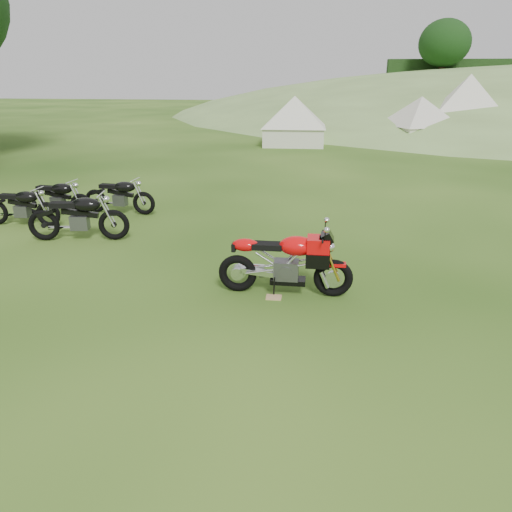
% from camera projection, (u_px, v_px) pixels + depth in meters
% --- Properties ---
extents(ground, '(120.00, 120.00, 0.00)m').
position_uv_depth(ground, '(242.00, 319.00, 6.75)').
color(ground, '#1B400D').
rests_on(ground, ground).
extents(sport_motorcycle, '(1.91, 0.48, 1.15)m').
position_uv_depth(sport_motorcycle, '(285.00, 258.00, 7.36)').
color(sport_motorcycle, red).
rests_on(sport_motorcycle, ground).
extents(plywood_board, '(0.23, 0.19, 0.02)m').
position_uv_depth(plywood_board, '(274.00, 297.00, 7.39)').
color(plywood_board, tan).
rests_on(plywood_board, ground).
extents(vintage_moto_a, '(1.96, 0.75, 1.01)m').
position_uv_depth(vintage_moto_a, '(78.00, 216.00, 9.80)').
color(vintage_moto_a, black).
rests_on(vintage_moto_a, ground).
extents(vintage_moto_b, '(1.71, 0.41, 0.90)m').
position_uv_depth(vintage_moto_b, '(21.00, 206.00, 10.78)').
color(vintage_moto_b, black).
rests_on(vintage_moto_b, ground).
extents(vintage_moto_c, '(1.73, 0.52, 0.90)m').
position_uv_depth(vintage_moto_c, '(57.00, 197.00, 11.54)').
color(vintage_moto_c, black).
rests_on(vintage_moto_c, ground).
extents(vintage_moto_d, '(1.73, 0.52, 0.90)m').
position_uv_depth(vintage_moto_d, '(119.00, 195.00, 11.73)').
color(vintage_moto_d, black).
rests_on(vintage_moto_d, ground).
extents(tent_left, '(2.79, 2.79, 2.36)m').
position_uv_depth(tent_left, '(294.00, 119.00, 23.03)').
color(tent_left, silver).
rests_on(tent_left, ground).
extents(tent_mid, '(3.52, 3.52, 2.32)m').
position_uv_depth(tent_mid, '(420.00, 118.00, 23.77)').
color(tent_mid, beige).
rests_on(tent_mid, ground).
extents(tent_right, '(3.76, 3.76, 2.93)m').
position_uv_depth(tent_right, '(467.00, 109.00, 24.88)').
color(tent_right, silver).
rests_on(tent_right, ground).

